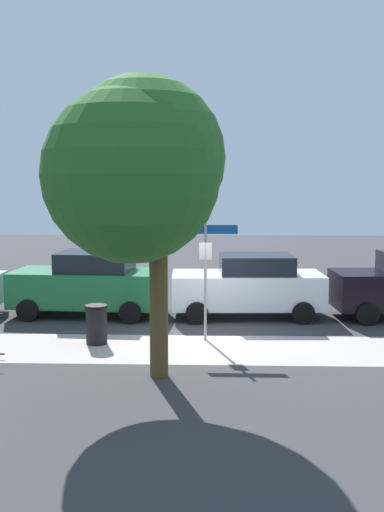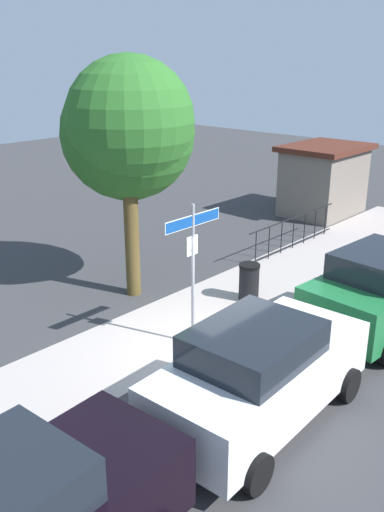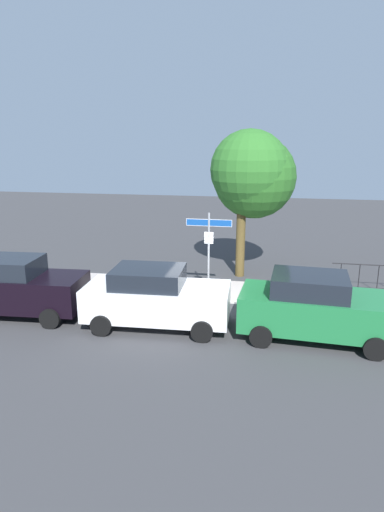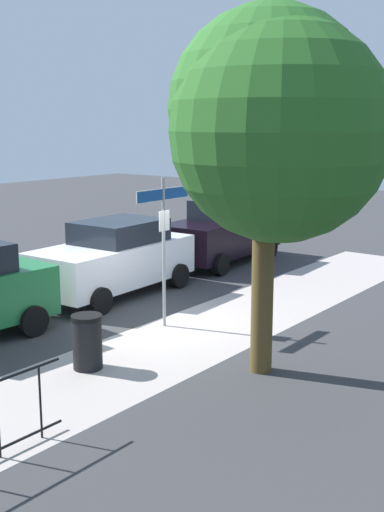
# 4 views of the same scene
# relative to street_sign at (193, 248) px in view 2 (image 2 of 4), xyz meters

# --- Properties ---
(ground_plane) EXTENTS (60.00, 60.00, 0.00)m
(ground_plane) POSITION_rel_street_sign_xyz_m (-0.01, -0.40, -2.23)
(ground_plane) COLOR #38383A
(sidewalk_strip) EXTENTS (24.00, 2.60, 0.00)m
(sidewalk_strip) POSITION_rel_street_sign_xyz_m (1.99, 0.90, -2.23)
(sidewalk_strip) COLOR #AFA39D
(sidewalk_strip) RESTS_ON ground_plane
(street_sign) EXTENTS (1.63, 0.07, 3.18)m
(street_sign) POSITION_rel_street_sign_xyz_m (0.00, 0.00, 0.00)
(street_sign) COLOR #9EA0A5
(street_sign) RESTS_ON ground_plane
(shade_tree) EXTENTS (3.53, 3.64, 6.10)m
(shade_tree) POSITION_rel_street_sign_xyz_m (1.25, 3.41, 2.04)
(shade_tree) COLOR #504020
(shade_tree) RESTS_ON ground_plane
(car_white) EXTENTS (4.52, 2.26, 1.87)m
(car_white) POSITION_rel_street_sign_xyz_m (-1.26, -2.70, -1.29)
(car_white) COLOR white
(car_white) RESTS_ON ground_plane
(iron_fence) EXTENTS (4.81, 0.04, 1.07)m
(iron_fence) POSITION_rel_street_sign_xyz_m (6.96, 1.90, -1.67)
(iron_fence) COLOR black
(iron_fence) RESTS_ON ground_plane
(utility_shed) EXTENTS (3.49, 2.65, 2.74)m
(utility_shed) POSITION_rel_street_sign_xyz_m (11.36, 3.40, -0.84)
(utility_shed) COLOR slate
(utility_shed) RESTS_ON ground_plane
(trash_bin) EXTENTS (0.55, 0.55, 0.98)m
(trash_bin) POSITION_rel_street_sign_xyz_m (2.70, 0.50, -1.74)
(trash_bin) COLOR black
(trash_bin) RESTS_ON ground_plane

